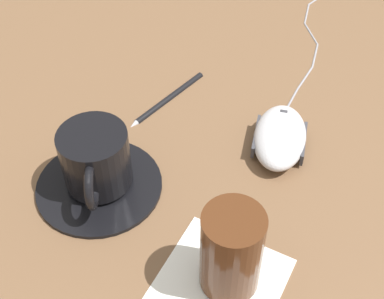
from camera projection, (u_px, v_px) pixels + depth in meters
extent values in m
plane|color=brown|center=(174.00, 189.00, 0.63)|extent=(3.00, 3.00, 0.00)
cylinder|color=black|center=(99.00, 184.00, 0.63)|extent=(0.15, 0.15, 0.01)
cylinder|color=black|center=(95.00, 158.00, 0.60)|extent=(0.08, 0.08, 0.07)
torus|color=black|center=(92.00, 186.00, 0.57)|extent=(0.05, 0.02, 0.05)
ellipsoid|color=silver|center=(280.00, 137.00, 0.66)|extent=(0.11, 0.07, 0.04)
cylinder|color=#38383D|center=(283.00, 115.00, 0.68)|extent=(0.01, 0.01, 0.01)
cube|color=#38383D|center=(256.00, 136.00, 0.67)|extent=(0.06, 0.00, 0.02)
cube|color=#38383D|center=(303.00, 143.00, 0.66)|extent=(0.06, 0.00, 0.02)
cylinder|color=gray|center=(290.00, 101.00, 0.73)|extent=(0.06, 0.02, 0.00)
cylinder|color=gray|center=(305.00, 77.00, 0.77)|extent=(0.06, 0.02, 0.00)
cylinder|color=gray|center=(315.00, 55.00, 0.81)|extent=(0.06, 0.01, 0.00)
cylinder|color=gray|center=(311.00, 33.00, 0.85)|extent=(0.06, 0.03, 0.00)
cylinder|color=gray|center=(307.00, 13.00, 0.89)|extent=(0.06, 0.00, 0.00)
sphere|color=gray|center=(283.00, 115.00, 0.72)|extent=(0.00, 0.00, 0.00)
sphere|color=gray|center=(297.00, 89.00, 0.75)|extent=(0.00, 0.00, 0.00)
sphere|color=gray|center=(312.00, 66.00, 0.79)|extent=(0.00, 0.00, 0.00)
sphere|color=gray|center=(318.00, 44.00, 0.83)|extent=(0.00, 0.00, 0.00)
sphere|color=gray|center=(305.00, 23.00, 0.87)|extent=(0.00, 0.00, 0.00)
sphere|color=gray|center=(309.00, 4.00, 0.91)|extent=(0.00, 0.00, 0.00)
cube|color=silver|center=(220.00, 282.00, 0.54)|extent=(0.15, 0.15, 0.00)
cylinder|color=#4C2814|center=(231.00, 251.00, 0.51)|extent=(0.06, 0.06, 0.10)
cylinder|color=black|center=(170.00, 95.00, 0.74)|extent=(0.12, 0.07, 0.01)
cone|color=silver|center=(133.00, 123.00, 0.70)|extent=(0.01, 0.01, 0.01)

